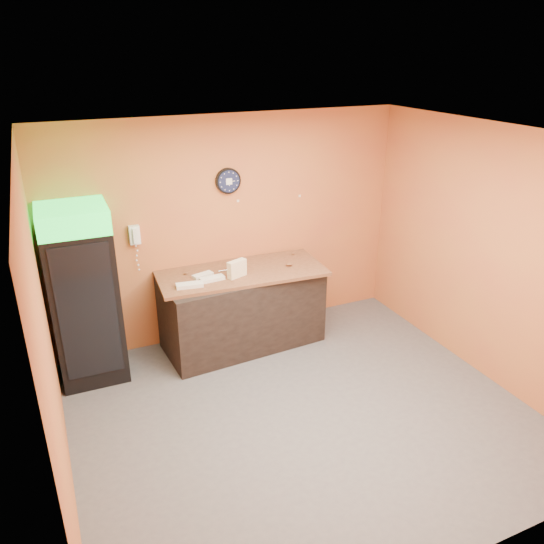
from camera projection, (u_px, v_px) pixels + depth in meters
floor at (302, 413)px, 5.49m from camera, size 4.50×4.50×0.00m
back_wall at (231, 229)px, 6.61m from camera, size 4.50×0.02×2.80m
left_wall at (46, 342)px, 4.09m from camera, size 0.02×4.00×2.80m
right_wall at (488, 255)px, 5.78m from camera, size 0.02×4.00×2.80m
ceiling at (309, 138)px, 4.39m from camera, size 4.50×4.00×0.02m
beverage_cooler at (85, 298)px, 5.75m from camera, size 0.71×0.73×2.00m
prep_counter at (242, 309)px, 6.60m from camera, size 1.98×0.98×0.96m
wall_clock at (228, 181)px, 6.34m from camera, size 0.31×0.06×0.31m
wall_phone at (135, 235)px, 6.08m from camera, size 0.12×0.11×0.22m
butcher_paper at (241, 272)px, 6.40m from camera, size 2.06×1.00×0.04m
sub_roll_stack at (237, 269)px, 6.19m from camera, size 0.25×0.16×0.20m
wrapped_sandwich_left at (190, 285)px, 5.96m from camera, size 0.32×0.16×0.04m
wrapped_sandwich_mid at (212, 279)px, 6.13m from camera, size 0.29×0.13×0.04m
wrapped_sandwich_right at (203, 275)px, 6.23m from camera, size 0.27×0.16×0.04m
kitchen_tool at (230, 268)px, 6.40m from camera, size 0.06×0.06×0.06m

